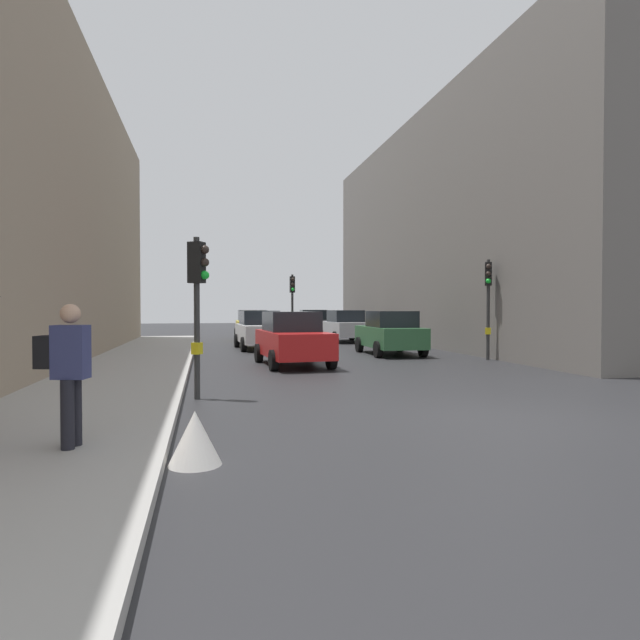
{
  "coord_description": "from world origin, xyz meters",
  "views": [
    {
      "loc": [
        -4.9,
        -8.43,
        1.88
      ],
      "look_at": [
        -1.2,
        8.99,
        1.48
      ],
      "focal_mm": 30.3,
      "sensor_mm": 36.0,
      "label": 1
    }
  ],
  "objects_px": {
    "traffic_light_near_right": "(198,288)",
    "car_silver_hatchback": "(344,326)",
    "traffic_light_far_median": "(292,296)",
    "traffic_light_mid_street": "(488,291)",
    "car_dark_suv": "(313,323)",
    "car_green_estate": "(390,333)",
    "car_yellow_taxi": "(252,325)",
    "pedestrian_with_grey_backpack": "(67,366)",
    "warning_sign_triangle": "(195,438)",
    "car_white_compact": "(260,330)",
    "car_red_sedan": "(292,339)"
  },
  "relations": [
    {
      "from": "traffic_light_near_right",
      "to": "car_silver_hatchback",
      "type": "height_order",
      "value": "traffic_light_near_right"
    },
    {
      "from": "traffic_light_far_median",
      "to": "traffic_light_mid_street",
      "type": "xyz_separation_m",
      "value": [
        5.53,
        -10.12,
        -0.0
      ]
    },
    {
      "from": "car_dark_suv",
      "to": "car_green_estate",
      "type": "height_order",
      "value": "same"
    },
    {
      "from": "car_yellow_taxi",
      "to": "pedestrian_with_grey_backpack",
      "type": "xyz_separation_m",
      "value": [
        -4.36,
        -24.8,
        0.29
      ]
    },
    {
      "from": "traffic_light_near_right",
      "to": "car_green_estate",
      "type": "height_order",
      "value": "traffic_light_near_right"
    },
    {
      "from": "traffic_light_near_right",
      "to": "warning_sign_triangle",
      "type": "bearing_deg",
      "value": -89.71
    },
    {
      "from": "traffic_light_mid_street",
      "to": "car_white_compact",
      "type": "distance_m",
      "value": 10.42
    },
    {
      "from": "car_yellow_taxi",
      "to": "car_dark_suv",
      "type": "xyz_separation_m",
      "value": [
        4.29,
        3.29,
        0.0
      ]
    },
    {
      "from": "car_yellow_taxi",
      "to": "car_red_sedan",
      "type": "relative_size",
      "value": 0.98
    },
    {
      "from": "car_green_estate",
      "to": "pedestrian_with_grey_backpack",
      "type": "bearing_deg",
      "value": -123.43
    },
    {
      "from": "traffic_light_mid_street",
      "to": "traffic_light_far_median",
      "type": "bearing_deg",
      "value": 118.63
    },
    {
      "from": "traffic_light_mid_street",
      "to": "car_yellow_taxi",
      "type": "xyz_separation_m",
      "value": [
        -7.28,
        14.17,
        -1.63
      ]
    },
    {
      "from": "traffic_light_far_median",
      "to": "car_dark_suv",
      "type": "relative_size",
      "value": 0.84
    },
    {
      "from": "traffic_light_far_median",
      "to": "car_green_estate",
      "type": "distance_m",
      "value": 7.91
    },
    {
      "from": "car_green_estate",
      "to": "car_silver_hatchback",
      "type": "bearing_deg",
      "value": 88.11
    },
    {
      "from": "warning_sign_triangle",
      "to": "traffic_light_near_right",
      "type": "bearing_deg",
      "value": 90.29
    },
    {
      "from": "traffic_light_far_median",
      "to": "car_silver_hatchback",
      "type": "height_order",
      "value": "traffic_light_far_median"
    },
    {
      "from": "traffic_light_mid_street",
      "to": "car_green_estate",
      "type": "distance_m",
      "value": 4.29
    },
    {
      "from": "traffic_light_far_median",
      "to": "car_red_sedan",
      "type": "bearing_deg",
      "value": -99.05
    },
    {
      "from": "traffic_light_near_right",
      "to": "car_yellow_taxi",
      "type": "height_order",
      "value": "traffic_light_near_right"
    },
    {
      "from": "traffic_light_near_right",
      "to": "pedestrian_with_grey_backpack",
      "type": "xyz_separation_m",
      "value": [
        -1.51,
        -4.22,
        -1.14
      ]
    },
    {
      "from": "car_white_compact",
      "to": "car_red_sedan",
      "type": "xyz_separation_m",
      "value": [
        0.36,
        -7.31,
        0.0
      ]
    },
    {
      "from": "car_green_estate",
      "to": "car_yellow_taxi",
      "type": "bearing_deg",
      "value": 112.19
    },
    {
      "from": "pedestrian_with_grey_backpack",
      "to": "warning_sign_triangle",
      "type": "distance_m",
      "value": 1.83
    },
    {
      "from": "car_dark_suv",
      "to": "warning_sign_triangle",
      "type": "height_order",
      "value": "car_dark_suv"
    },
    {
      "from": "car_red_sedan",
      "to": "car_green_estate",
      "type": "xyz_separation_m",
      "value": [
        4.5,
        3.24,
        0.0
      ]
    },
    {
      "from": "pedestrian_with_grey_backpack",
      "to": "car_dark_suv",
      "type": "bearing_deg",
      "value": 72.89
    },
    {
      "from": "car_dark_suv",
      "to": "car_white_compact",
      "type": "bearing_deg",
      "value": -113.54
    },
    {
      "from": "traffic_light_far_median",
      "to": "traffic_light_mid_street",
      "type": "distance_m",
      "value": 11.53
    },
    {
      "from": "car_yellow_taxi",
      "to": "car_dark_suv",
      "type": "relative_size",
      "value": 0.98
    },
    {
      "from": "traffic_light_mid_street",
      "to": "car_silver_hatchback",
      "type": "bearing_deg",
      "value": 102.04
    },
    {
      "from": "car_silver_hatchback",
      "to": "warning_sign_triangle",
      "type": "distance_m",
      "value": 23.76
    },
    {
      "from": "traffic_light_near_right",
      "to": "car_silver_hatchback",
      "type": "distance_m",
      "value": 19.37
    },
    {
      "from": "traffic_light_mid_street",
      "to": "warning_sign_triangle",
      "type": "height_order",
      "value": "traffic_light_mid_street"
    },
    {
      "from": "car_white_compact",
      "to": "warning_sign_triangle",
      "type": "bearing_deg",
      "value": -97.99
    },
    {
      "from": "car_yellow_taxi",
      "to": "traffic_light_mid_street",
      "type": "bearing_deg",
      "value": -62.82
    },
    {
      "from": "traffic_light_mid_street",
      "to": "car_green_estate",
      "type": "bearing_deg",
      "value": 132.61
    },
    {
      "from": "traffic_light_far_median",
      "to": "warning_sign_triangle",
      "type": "distance_m",
      "value": 21.88
    },
    {
      "from": "traffic_light_mid_street",
      "to": "pedestrian_with_grey_backpack",
      "type": "distance_m",
      "value": 15.81
    },
    {
      "from": "traffic_light_far_median",
      "to": "car_red_sedan",
      "type": "height_order",
      "value": "traffic_light_far_median"
    },
    {
      "from": "car_yellow_taxi",
      "to": "pedestrian_with_grey_backpack",
      "type": "distance_m",
      "value": 25.18
    },
    {
      "from": "car_silver_hatchback",
      "to": "warning_sign_triangle",
      "type": "xyz_separation_m",
      "value": [
        -7.68,
        -22.47,
        -0.55
      ]
    },
    {
      "from": "car_red_sedan",
      "to": "car_dark_suv",
      "type": "height_order",
      "value": "same"
    },
    {
      "from": "traffic_light_near_right",
      "to": "warning_sign_triangle",
      "type": "distance_m",
      "value": 5.15
    },
    {
      "from": "car_yellow_taxi",
      "to": "car_red_sedan",
      "type": "bearing_deg",
      "value": -89.65
    },
    {
      "from": "pedestrian_with_grey_backpack",
      "to": "traffic_light_mid_street",
      "type": "bearing_deg",
      "value": 42.41
    },
    {
      "from": "traffic_light_near_right",
      "to": "car_white_compact",
      "type": "distance_m",
      "value": 13.72
    },
    {
      "from": "traffic_light_mid_street",
      "to": "traffic_light_near_right",
      "type": "bearing_deg",
      "value": -147.67
    },
    {
      "from": "traffic_light_far_median",
      "to": "warning_sign_triangle",
      "type": "relative_size",
      "value": 5.59
    },
    {
      "from": "traffic_light_mid_street",
      "to": "warning_sign_triangle",
      "type": "distance_m",
      "value": 15.21
    }
  ]
}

